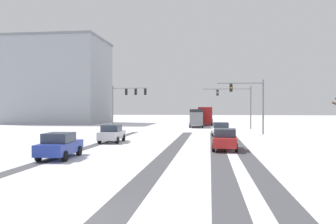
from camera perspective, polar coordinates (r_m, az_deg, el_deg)
The scene contains 16 objects.
ground_plane at distance 10.60m, azimuth -16.30°, elevation -16.70°, with size 300.00×300.00×0.00m, color white.
wheel_track_left_lane at distance 27.83m, azimuth -13.65°, elevation -5.90°, with size 0.90×36.45×0.01m, color #4C4C51.
wheel_track_right_lane at distance 26.16m, azimuth 12.39°, elevation -6.31°, with size 1.09×36.45×0.01m, color #4C4C51.
wheel_track_center at distance 26.06m, azimuth 8.43°, elevation -6.33°, with size 1.13×36.45×0.01m, color #4C4C51.
wheel_track_oncoming at distance 26.20m, azimuth 0.79°, elevation -6.28°, with size 1.17×36.45×0.01m, color #4C4C51.
sidewalk_kerb_right at distance 25.55m, azimuth 24.41°, elevation -6.39°, with size 4.00×36.45×0.12m, color white.
traffic_signal_far_left at distance 49.84m, azimuth -7.05°, elevation 2.47°, with size 5.30×0.57×6.50m.
traffic_signal_near_right at distance 40.60m, azimuth 13.77°, elevation 2.34°, with size 5.40×0.63×6.50m.
traffic_signal_far_right at distance 52.43m, azimuth 11.58°, elevation 2.08°, with size 7.25×0.75×6.50m.
car_white_lead at distance 37.37m, azimuth 8.86°, elevation -2.97°, with size 1.98×4.17×1.62m.
car_silver_second at distance 31.85m, azimuth -9.45°, elevation -3.60°, with size 1.94×4.15×1.62m.
car_red_third at distance 25.98m, azimuth 9.60°, elevation -4.55°, with size 2.00×4.18×1.62m.
car_blue_fourth at distance 22.44m, azimuth -17.81°, elevation -5.39°, with size 2.01×4.19×1.62m.
bus_oncoming at distance 66.12m, azimuth 6.39°, elevation -0.39°, with size 2.78×11.03×3.38m.
box_truck_delivery at distance 57.20m, azimuth 4.81°, elevation -0.91°, with size 2.49×7.47×3.02m.
office_building_far_left_block at distance 75.50m, azimuth -18.51°, elevation 4.90°, with size 21.02×14.76×17.65m.
Camera 1 is at (4.02, -9.29, 3.15)m, focal length 36.14 mm.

